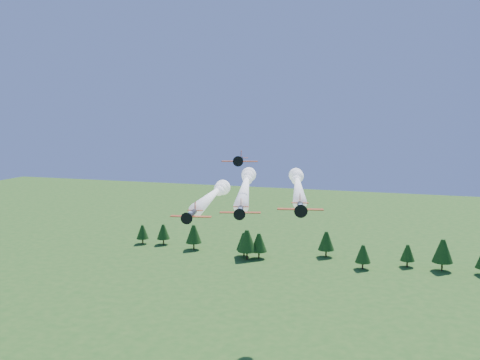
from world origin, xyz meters
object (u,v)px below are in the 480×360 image
(plane_lead, at_px, (246,184))
(plane_left, at_px, (213,194))
(plane_slot, at_px, (240,160))
(plane_right, at_px, (298,184))

(plane_lead, xyz_separation_m, plane_left, (-6.80, -1.96, -2.17))
(plane_left, bearing_deg, plane_slot, -64.31)
(plane_right, distance_m, plane_slot, 26.35)
(plane_left, bearing_deg, plane_lead, 4.80)
(plane_lead, bearing_deg, plane_slot, -92.24)
(plane_lead, height_order, plane_left, plane_lead)
(plane_right, xyz_separation_m, plane_slot, (-5.87, -24.55, 7.54))
(plane_slot, bearing_deg, plane_left, 113.74)
(plane_lead, relative_size, plane_right, 1.03)
(plane_slot, bearing_deg, plane_right, 63.28)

